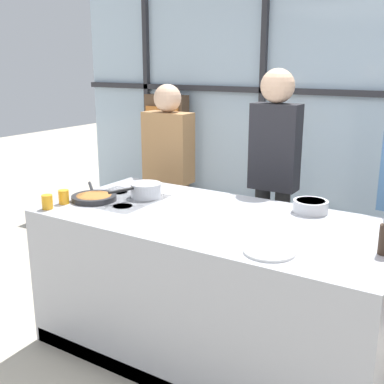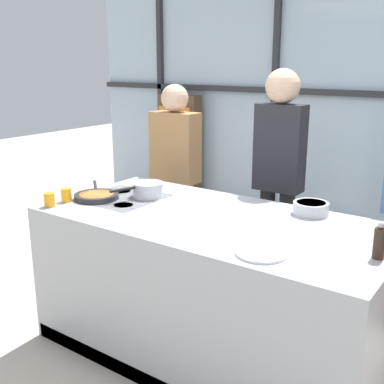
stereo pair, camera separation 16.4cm
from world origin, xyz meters
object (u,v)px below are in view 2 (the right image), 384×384
object	(u,v)px
frying_pan	(96,196)
pepper_grinder	(379,242)
mixing_bowl	(311,208)
juice_glass_far	(66,195)
white_plate	(261,253)
juice_glass_near	(49,200)
saucepan	(148,189)
spectator_far_left	(175,168)
spectator_center_left	(279,167)

from	to	relation	value
frying_pan	pepper_grinder	bearing A→B (deg)	1.51
mixing_bowl	juice_glass_far	bearing A→B (deg)	-154.61
white_plate	juice_glass_near	bearing A→B (deg)	-177.05
saucepan	pepper_grinder	xyz separation A→B (m)	(1.61, -0.19, 0.03)
white_plate	juice_glass_near	world-z (taller)	juice_glass_near
juice_glass_near	juice_glass_far	xyz separation A→B (m)	(0.00, 0.14, 0.00)
white_plate	juice_glass_far	xyz separation A→B (m)	(-1.49, 0.06, 0.04)
juice_glass_far	juice_glass_near	bearing A→B (deg)	-90.00
mixing_bowl	juice_glass_near	size ratio (longest dim) A/B	2.37
pepper_grinder	juice_glass_near	distance (m)	2.00
spectator_far_left	white_plate	distance (m)	1.95
frying_pan	mixing_bowl	xyz separation A→B (m)	(1.34, 0.52, 0.02)
spectator_center_left	mixing_bowl	world-z (taller)	spectator_center_left
white_plate	pepper_grinder	distance (m)	0.56
mixing_bowl	spectator_center_left	bearing A→B (deg)	132.22
pepper_grinder	juice_glass_far	world-z (taller)	pepper_grinder
frying_pan	juice_glass_near	bearing A→B (deg)	-109.46
frying_pan	juice_glass_near	xyz separation A→B (m)	(-0.11, -0.31, 0.03)
frying_pan	saucepan	distance (m)	0.35
frying_pan	juice_glass_far	distance (m)	0.20
spectator_far_left	white_plate	bearing A→B (deg)	139.69
white_plate	juice_glass_far	size ratio (longest dim) A/B	2.80
pepper_grinder	juice_glass_near	world-z (taller)	pepper_grinder
spectator_center_left	saucepan	xyz separation A→B (m)	(-0.62, -0.79, -0.09)
mixing_bowl	pepper_grinder	distance (m)	0.71
white_plate	juice_glass_far	distance (m)	1.49
saucepan	juice_glass_far	world-z (taller)	saucepan
white_plate	juice_glass_far	world-z (taller)	juice_glass_far
saucepan	spectator_far_left	bearing A→B (deg)	114.33
saucepan	frying_pan	bearing A→B (deg)	-136.59
spectator_center_left	white_plate	world-z (taller)	spectator_center_left
spectator_far_left	mixing_bowl	world-z (taller)	spectator_far_left
frying_pan	pepper_grinder	xyz separation A→B (m)	(1.86, 0.05, 0.06)
frying_pan	pepper_grinder	world-z (taller)	pepper_grinder
white_plate	pepper_grinder	size ratio (longest dim) A/B	1.39
spectator_far_left	juice_glass_far	xyz separation A→B (m)	(-0.01, -1.20, 0.03)
spectator_center_left	pepper_grinder	world-z (taller)	spectator_center_left
juice_glass_near	pepper_grinder	bearing A→B (deg)	10.28
spectator_center_left	mixing_bowl	xyz separation A→B (m)	(0.46, -0.51, -0.10)
pepper_grinder	spectator_far_left	bearing A→B (deg)	153.49
white_plate	mixing_bowl	size ratio (longest dim) A/B	1.18
saucepan	pepper_grinder	size ratio (longest dim) A/B	2.10
spectator_far_left	pepper_grinder	distance (m)	2.19
saucepan	juice_glass_near	size ratio (longest dim) A/B	4.23
pepper_grinder	juice_glass_near	bearing A→B (deg)	-169.72
saucepan	white_plate	world-z (taller)	saucepan
frying_pan	white_plate	distance (m)	1.40
spectator_center_left	pepper_grinder	xyz separation A→B (m)	(0.99, -0.98, -0.06)
spectator_far_left	white_plate	world-z (taller)	spectator_far_left
juice_glass_near	juice_glass_far	world-z (taller)	same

